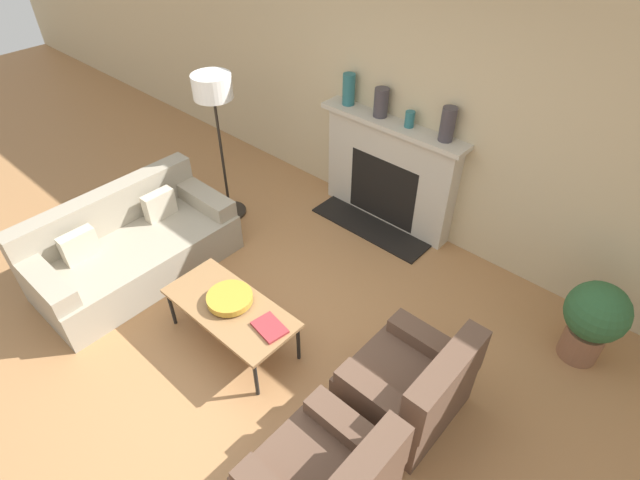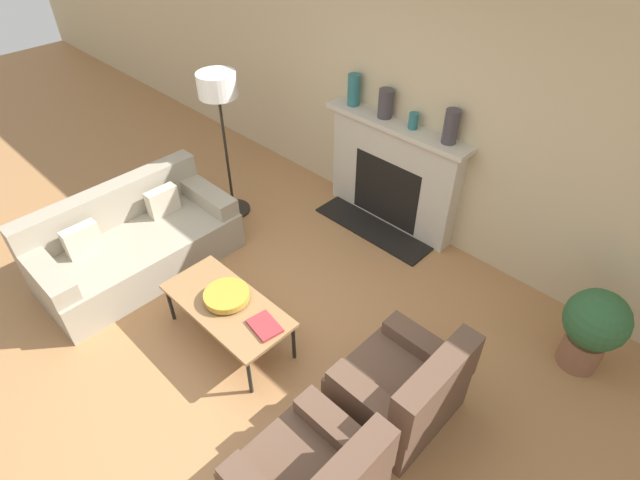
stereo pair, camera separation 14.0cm
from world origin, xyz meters
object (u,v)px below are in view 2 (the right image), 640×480
(mantel_vase_center_left, at_px, (386,103))
(mantel_vase_center_right, at_px, (413,121))
(book, at_px, (265,326))
(floor_lamp, at_px, (219,102))
(mantel_vase_left, at_px, (354,90))
(armchair_far, at_px, (402,389))
(coffee_table, at_px, (227,306))
(mantel_vase_right, at_px, (451,127))
(potted_plant, at_px, (594,326))
(couch, at_px, (134,243))
(bowl, at_px, (227,296))
(fireplace, at_px, (392,175))

(mantel_vase_center_left, distance_m, mantel_vase_center_right, 0.36)
(book, bearing_deg, mantel_vase_center_left, 115.61)
(floor_lamp, bearing_deg, mantel_vase_left, 55.11)
(book, bearing_deg, armchair_far, 28.47)
(coffee_table, relative_size, mantel_vase_right, 3.63)
(book, bearing_deg, potted_plant, 52.64)
(armchair_far, relative_size, potted_plant, 1.06)
(floor_lamp, distance_m, mantel_vase_left, 1.39)
(couch, xyz_separation_m, mantel_vase_center_right, (1.51, 2.40, 0.99))
(floor_lamp, height_order, mantel_vase_right, floor_lamp)
(armchair_far, xyz_separation_m, floor_lamp, (-2.98, 0.75, 1.06))
(bowl, height_order, mantel_vase_center_right, mantel_vase_center_right)
(armchair_far, relative_size, floor_lamp, 0.50)
(floor_lamp, xyz_separation_m, mantel_vase_center_left, (1.22, 1.14, -0.01))
(fireplace, bearing_deg, mantel_vase_right, 1.37)
(floor_lamp, height_order, potted_plant, floor_lamp)
(mantel_vase_right, distance_m, potted_plant, 2.07)
(mantel_vase_center_right, distance_m, mantel_vase_right, 0.42)
(couch, height_order, potted_plant, couch)
(coffee_table, xyz_separation_m, book, (0.42, 0.06, 0.04))
(armchair_far, height_order, book, armchair_far)
(bowl, bearing_deg, mantel_vase_left, 105.96)
(mantel_vase_center_left, bearing_deg, couch, -115.85)
(armchair_far, bearing_deg, floor_lamp, -104.13)
(fireplace, height_order, mantel_vase_center_left, mantel_vase_center_left)
(mantel_vase_center_right, xyz_separation_m, mantel_vase_right, (0.41, 0.00, 0.08))
(floor_lamp, relative_size, mantel_vase_right, 5.05)
(mantel_vase_left, distance_m, potted_plant, 3.15)
(book, relative_size, potted_plant, 0.38)
(fireplace, xyz_separation_m, mantel_vase_right, (0.58, 0.01, 0.78))
(bowl, bearing_deg, coffee_table, -47.43)
(bowl, xyz_separation_m, mantel_vase_right, (0.52, 2.30, 0.89))
(armchair_far, bearing_deg, mantel_vase_right, -152.04)
(mantel_vase_center_left, height_order, mantel_vase_right, mantel_vase_right)
(fireplace, distance_m, couch, 2.75)
(armchair_far, bearing_deg, mantel_vase_center_left, -136.98)
(fireplace, bearing_deg, mantel_vase_left, 178.66)
(fireplace, xyz_separation_m, mantel_vase_center_left, (-0.18, 0.01, 0.76))
(coffee_table, distance_m, book, 0.42)
(floor_lamp, distance_m, mantel_vase_center_right, 1.94)
(floor_lamp, bearing_deg, fireplace, 38.95)
(potted_plant, bearing_deg, book, -136.20)
(coffee_table, bearing_deg, armchair_far, 16.51)
(bowl, height_order, mantel_vase_left, mantel_vase_left)
(coffee_table, xyz_separation_m, mantel_vase_right, (0.49, 2.33, 0.97))
(book, distance_m, potted_plant, 2.59)
(couch, bearing_deg, floor_lamp, 2.52)
(couch, height_order, coffee_table, couch)
(couch, xyz_separation_m, potted_plant, (3.72, 1.91, 0.16))
(armchair_far, bearing_deg, bowl, -75.04)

